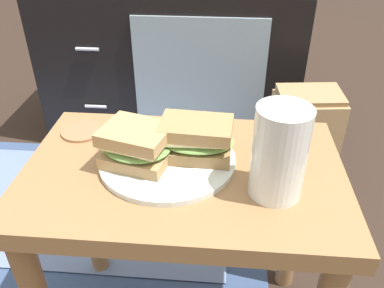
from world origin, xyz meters
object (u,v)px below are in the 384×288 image
Objects in this scene: plate at (168,159)px; paper_bag at (301,146)px; tv_cabinet at (173,59)px; sandwich_front at (137,144)px; sandwich_back at (196,139)px; coaster at (82,131)px; beer_glass at (279,155)px.

plate reaches higher than paper_bag.
plate is (0.11, -0.93, 0.17)m from tv_cabinet.
sandwich_back is at bearing 14.02° from sandwich_front.
coaster is 0.73m from paper_bag.
beer_glass is at bearing -73.76° from tv_cabinet.
plate is 0.20m from beer_glass.
sandwich_front is (-0.05, -0.01, 0.04)m from plate.
plate is 2.95× the size of coaster.
beer_glass is at bearing -13.38° from sandwich_front.
tv_cabinet is at bearing 106.24° from beer_glass.
paper_bag is at bearing 37.75° from coaster.
tv_cabinet is 0.96m from sandwich_back.
beer_glass is (0.23, -0.05, 0.03)m from sandwich_front.
sandwich_front is 0.10m from sandwich_back.
plate is at bearing 159.64° from beer_glass.
beer_glass is (0.13, -0.08, 0.03)m from sandwich_back.
sandwich_back is at bearing -80.17° from tv_cabinet.
sandwich_back is (0.10, 0.02, 0.00)m from sandwich_front.
sandwich_back reaches higher than plate.
plate is at bearing -124.93° from paper_bag.
sandwich_back reaches higher than coaster.
tv_cabinet is 1.07m from beer_glass.
tv_cabinet is at bearing 136.43° from paper_bag.
sandwich_front is 0.37× the size of paper_bag.
tv_cabinet reaches higher than plate.
sandwich_back is 1.67× the size of coaster.
sandwich_front is (0.06, -0.95, 0.21)m from tv_cabinet.
beer_glass reaches higher than tv_cabinet.
plate is 1.74× the size of sandwich_front.
plate is 0.64× the size of paper_bag.
plate is 0.06m from sandwich_front.
coaster reaches higher than paper_bag.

